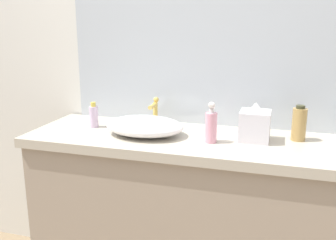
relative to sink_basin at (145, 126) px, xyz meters
name	(u,v)px	position (x,y,z in m)	size (l,w,h in m)	color
bathroom_wall_rear	(189,44)	(0.14, 0.32, 0.37)	(6.00, 0.06, 2.60)	silver
vanity_counter	(191,222)	(0.23, 0.03, -0.49)	(1.58, 0.51, 0.89)	gray
wall_mirror_panel	(206,6)	(0.23, 0.28, 0.56)	(1.44, 0.01, 1.20)	#B2BCC6
sink_basin	(145,126)	(0.00, 0.00, 0.00)	(0.38, 0.27, 0.09)	white
faucet	(155,110)	(0.00, 0.15, 0.05)	(0.03, 0.11, 0.15)	#D2B151
soap_dispenser	(211,125)	(0.32, -0.02, 0.03)	(0.05, 0.05, 0.18)	pink
lotion_bottle	(94,116)	(-0.30, 0.06, 0.01)	(0.04, 0.04, 0.13)	silver
spray_can	(299,124)	(0.70, 0.12, 0.03)	(0.06, 0.06, 0.16)	tan
tissue_box	(255,124)	(0.51, 0.06, 0.03)	(0.13, 0.13, 0.18)	silver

